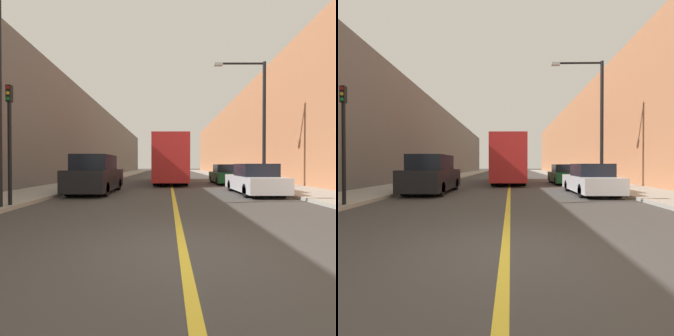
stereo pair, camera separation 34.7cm
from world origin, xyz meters
TOP-DOWN VIEW (x-y plane):
  - ground_plane at (0.00, 0.00)m, footprint 200.00×200.00m
  - sidewalk_left at (-6.80, 30.00)m, footprint 3.12×72.00m
  - sidewalk_right at (6.80, 30.00)m, footprint 3.12×72.00m
  - building_row_left at (-10.36, 30.00)m, footprint 4.00×72.00m
  - building_row_right at (10.36, 30.00)m, footprint 4.00×72.00m
  - road_center_line at (0.00, 30.00)m, footprint 0.16×72.00m
  - bus at (-0.08, 17.37)m, footprint 2.47×10.14m
  - parked_suv_left at (-4.00, 9.27)m, footprint 1.94×4.99m
  - car_right_near at (4.04, 8.75)m, footprint 1.82×4.71m
  - car_right_mid at (4.16, 15.88)m, footprint 1.83×4.33m
  - street_lamp_left at (-5.24, 3.89)m, footprint 3.12×0.24m
  - street_lamp_right at (5.24, 11.51)m, footprint 3.12×0.24m
  - traffic_light at (-5.44, 4.29)m, footprint 0.16×0.18m

SIDE VIEW (x-z plane):
  - ground_plane at x=0.00m, z-range 0.00..0.00m
  - road_center_line at x=0.00m, z-range 0.00..0.01m
  - sidewalk_left at x=-6.80m, z-range 0.00..0.14m
  - sidewalk_right at x=6.80m, z-range 0.00..0.14m
  - car_right_mid at x=4.16m, z-range -0.07..1.43m
  - car_right_near at x=4.04m, z-range -0.07..1.44m
  - parked_suv_left at x=-4.00m, z-range -0.08..1.90m
  - bus at x=-0.08m, z-range 0.11..3.70m
  - traffic_light at x=-5.44m, z-range 0.33..4.25m
  - building_row_left at x=-10.36m, z-range 0.00..8.62m
  - street_lamp_left at x=-5.24m, z-range 0.74..8.19m
  - street_lamp_right at x=5.24m, z-range 0.74..8.25m
  - building_row_right at x=10.36m, z-range 0.00..10.13m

